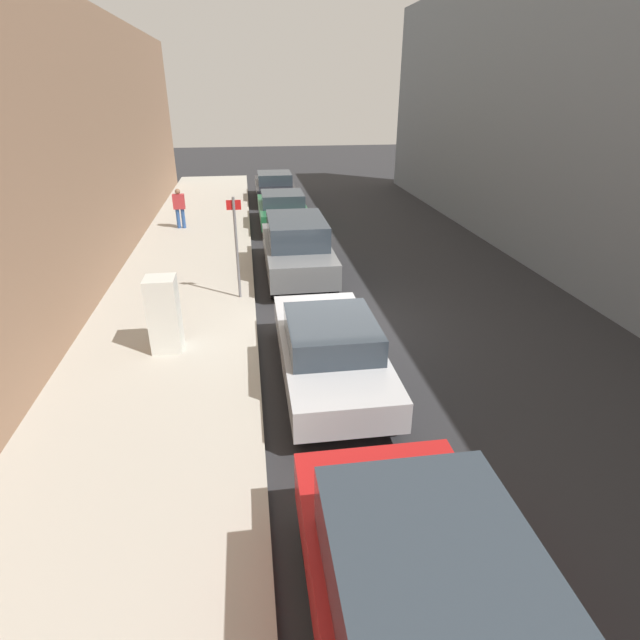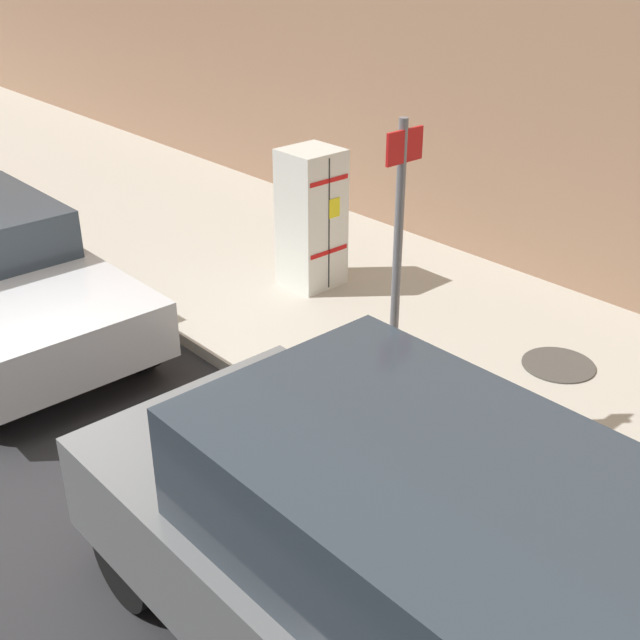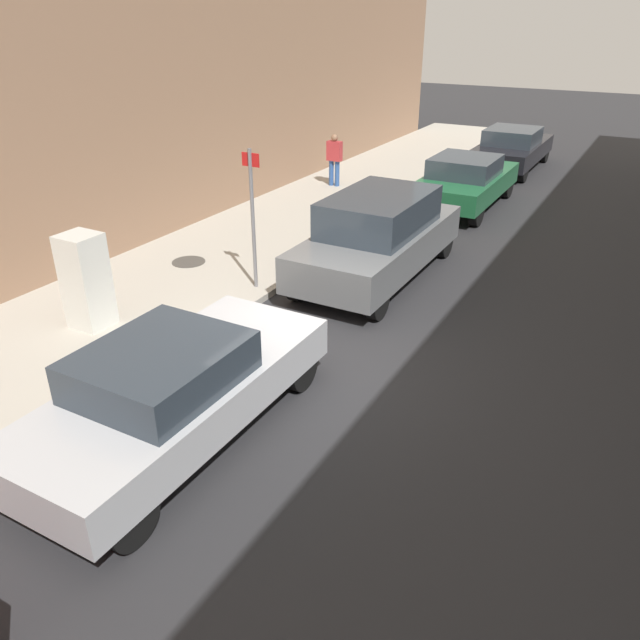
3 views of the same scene
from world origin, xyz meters
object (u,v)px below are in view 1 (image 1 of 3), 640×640
Objects in this scene: parked_sedan_silver at (330,348)px; parked_suv_gray at (297,247)px; pedestrian_walking_far at (179,206)px; parked_suv_red at (435,636)px; discarded_refrigerator at (164,314)px; parked_sedan_dark at (275,186)px; parked_sedan_green at (282,209)px; street_sign_post at (236,243)px.

parked_sedan_silver is 0.96× the size of parked_suv_gray.
pedestrian_walking_far is 0.34× the size of parked_sedan_silver.
parked_suv_red reaches higher than pedestrian_walking_far.
discarded_refrigerator is 15.92m from parked_sedan_dark.
parked_suv_red is at bearing -90.00° from parked_sedan_dark.
parked_sedan_silver is 11.92m from parked_sedan_green.
parked_suv_gray is 1.04× the size of parked_sedan_dark.
street_sign_post is 0.58× the size of parked_sedan_dark.
parked_suv_red is (4.01, -17.46, -0.07)m from pedestrian_walking_far.
parked_sedan_green is at bearing 90.00° from parked_suv_gray.
parked_sedan_dark is (3.22, 15.59, -0.20)m from discarded_refrigerator.
parked_sedan_silver is at bearing -90.00° from parked_sedan_dark.
street_sign_post is 7.89m from parked_sedan_green.
street_sign_post is 0.56× the size of parked_suv_gray.
parked_suv_gray is at bearing 90.00° from parked_sedan_silver.
parked_sedan_green is at bearing 77.34° from street_sign_post.
parked_suv_gray is (4.01, -5.68, -0.11)m from pedestrian_walking_far.
parked_suv_gray is (0.00, 6.14, 0.17)m from parked_sedan_silver.
street_sign_post is 1.73× the size of pedestrian_walking_far.
parked_suv_red reaches higher than parked_sedan_green.
discarded_refrigerator is 0.35× the size of parked_sedan_dark.
parked_suv_gray is at bearing -90.00° from parked_sedan_dark.
parked_sedan_dark is at bearing 90.00° from parked_sedan_green.
parked_suv_gray is (3.22, 4.58, -0.05)m from discarded_refrigerator.
parked_sedan_green is at bearing 72.71° from discarded_refrigerator.
discarded_refrigerator is 0.61× the size of street_sign_post.
pedestrian_walking_far is at bearing 102.95° from parked_suv_red.
discarded_refrigerator reaches higher than parked_sedan_silver.
discarded_refrigerator is at bearing -107.29° from parked_sedan_green.
parked_suv_red is (3.22, -7.20, -0.01)m from discarded_refrigerator.
parked_suv_gray is 1.10× the size of parked_sedan_green.
parked_suv_red is 5.63m from parked_sedan_silver.
street_sign_post reaches higher than parked_suv_gray.
parked_suv_gray is at bearing 90.00° from parked_suv_red.
parked_suv_gray is at bearing 54.84° from discarded_refrigerator.
parked_suv_gray is (1.72, 1.87, -0.72)m from street_sign_post.
parked_suv_red is at bearing -80.16° from street_sign_post.
parked_sedan_dark is at bearing 90.00° from parked_suv_red.
parked_sedan_green is at bearing -90.00° from parked_sedan_dark.
parked_suv_gray is 5.78m from parked_sedan_green.
discarded_refrigerator reaches higher than parked_suv_gray.
parked_sedan_dark is (1.72, 12.89, -0.87)m from street_sign_post.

